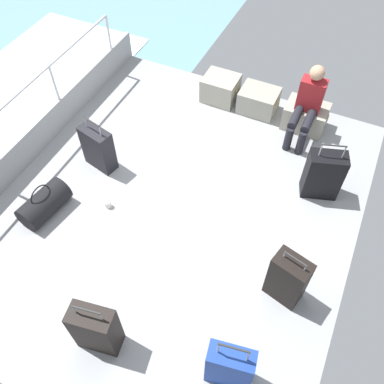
{
  "coord_description": "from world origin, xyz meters",
  "views": [
    {
      "loc": [
        1.51,
        -2.73,
        4.29
      ],
      "look_at": [
        0.18,
        0.12,
        0.25
      ],
      "focal_mm": 38.87,
      "sensor_mm": 36.0,
      "label": 1
    }
  ],
  "objects_px": {
    "cargo_crate_1": "(259,101)",
    "suitcase_2": "(96,329)",
    "suitcase_3": "(288,279)",
    "suitcase_4": "(229,366)",
    "passenger_seated": "(308,104)",
    "cargo_crate_0": "(220,88)",
    "duffel_bag": "(44,204)",
    "suitcase_0": "(98,148)",
    "cargo_crate_2": "(305,116)",
    "suitcase_1": "(323,175)",
    "paper_cup": "(108,204)"
  },
  "relations": [
    {
      "from": "cargo_crate_2",
      "to": "paper_cup",
      "type": "relative_size",
      "value": 6.37
    },
    {
      "from": "cargo_crate_1",
      "to": "suitcase_1",
      "type": "xyz_separation_m",
      "value": [
        1.25,
        -1.19,
        0.16
      ]
    },
    {
      "from": "suitcase_4",
      "to": "paper_cup",
      "type": "bearing_deg",
      "value": 149.66
    },
    {
      "from": "passenger_seated",
      "to": "suitcase_2",
      "type": "bearing_deg",
      "value": -104.6
    },
    {
      "from": "suitcase_3",
      "to": "suitcase_4",
      "type": "distance_m",
      "value": 1.08
    },
    {
      "from": "cargo_crate_2",
      "to": "passenger_seated",
      "type": "distance_m",
      "value": 0.42
    },
    {
      "from": "passenger_seated",
      "to": "suitcase_0",
      "type": "relative_size",
      "value": 1.35
    },
    {
      "from": "paper_cup",
      "to": "suitcase_2",
      "type": "bearing_deg",
      "value": -60.18
    },
    {
      "from": "suitcase_2",
      "to": "cargo_crate_1",
      "type": "bearing_deg",
      "value": 86.46
    },
    {
      "from": "cargo_crate_0",
      "to": "duffel_bag",
      "type": "distance_m",
      "value": 3.15
    },
    {
      "from": "suitcase_2",
      "to": "suitcase_4",
      "type": "height_order",
      "value": "suitcase_4"
    },
    {
      "from": "cargo_crate_2",
      "to": "suitcase_3",
      "type": "bearing_deg",
      "value": -78.98
    },
    {
      "from": "cargo_crate_1",
      "to": "cargo_crate_2",
      "type": "distance_m",
      "value": 0.74
    },
    {
      "from": "suitcase_3",
      "to": "suitcase_1",
      "type": "bearing_deg",
      "value": 90.5
    },
    {
      "from": "suitcase_4",
      "to": "duffel_bag",
      "type": "height_order",
      "value": "suitcase_4"
    },
    {
      "from": "cargo_crate_1",
      "to": "cargo_crate_0",
      "type": "bearing_deg",
      "value": 179.56
    },
    {
      "from": "suitcase_3",
      "to": "passenger_seated",
      "type": "bearing_deg",
      "value": 101.8
    },
    {
      "from": "paper_cup",
      "to": "suitcase_0",
      "type": "bearing_deg",
      "value": 128.8
    },
    {
      "from": "cargo_crate_0",
      "to": "passenger_seated",
      "type": "xyz_separation_m",
      "value": [
        1.36,
        -0.24,
        0.36
      ]
    },
    {
      "from": "paper_cup",
      "to": "duffel_bag",
      "type": "bearing_deg",
      "value": -148.88
    },
    {
      "from": "passenger_seated",
      "to": "suitcase_4",
      "type": "distance_m",
      "value": 3.58
    },
    {
      "from": "suitcase_1",
      "to": "suitcase_4",
      "type": "height_order",
      "value": "suitcase_1"
    },
    {
      "from": "cargo_crate_1",
      "to": "suitcase_0",
      "type": "distance_m",
      "value": 2.52
    },
    {
      "from": "cargo_crate_0",
      "to": "suitcase_0",
      "type": "distance_m",
      "value": 2.19
    },
    {
      "from": "duffel_bag",
      "to": "cargo_crate_0",
      "type": "bearing_deg",
      "value": 69.17
    },
    {
      "from": "suitcase_4",
      "to": "suitcase_3",
      "type": "bearing_deg",
      "value": 78.03
    },
    {
      "from": "cargo_crate_0",
      "to": "suitcase_0",
      "type": "xyz_separation_m",
      "value": [
        -0.93,
        -1.98,
        0.12
      ]
    },
    {
      "from": "suitcase_1",
      "to": "suitcase_0",
      "type": "bearing_deg",
      "value": -164.49
    },
    {
      "from": "suitcase_0",
      "to": "suitcase_3",
      "type": "relative_size",
      "value": 1.03
    },
    {
      "from": "cargo_crate_1",
      "to": "paper_cup",
      "type": "distance_m",
      "value": 2.78
    },
    {
      "from": "cargo_crate_2",
      "to": "suitcase_0",
      "type": "bearing_deg",
      "value": -140.18
    },
    {
      "from": "duffel_bag",
      "to": "paper_cup",
      "type": "relative_size",
      "value": 6.86
    },
    {
      "from": "suitcase_0",
      "to": "suitcase_2",
      "type": "xyz_separation_m",
      "value": [
        1.31,
        -2.06,
        0.03
      ]
    },
    {
      "from": "cargo_crate_0",
      "to": "paper_cup",
      "type": "height_order",
      "value": "cargo_crate_0"
    },
    {
      "from": "suitcase_4",
      "to": "duffel_bag",
      "type": "relative_size",
      "value": 1.25
    },
    {
      "from": "cargo_crate_0",
      "to": "passenger_seated",
      "type": "height_order",
      "value": "passenger_seated"
    },
    {
      "from": "duffel_bag",
      "to": "cargo_crate_1",
      "type": "bearing_deg",
      "value": 59.28
    },
    {
      "from": "duffel_bag",
      "to": "cargo_crate_2",
      "type": "bearing_deg",
      "value": 49.27
    },
    {
      "from": "suitcase_2",
      "to": "suitcase_4",
      "type": "xyz_separation_m",
      "value": [
        1.29,
        0.23,
        -0.02
      ]
    },
    {
      "from": "cargo_crate_1",
      "to": "suitcase_3",
      "type": "relative_size",
      "value": 0.77
    },
    {
      "from": "cargo_crate_1",
      "to": "suitcase_2",
      "type": "relative_size",
      "value": 0.73
    },
    {
      "from": "cargo_crate_0",
      "to": "suitcase_3",
      "type": "distance_m",
      "value": 3.34
    },
    {
      "from": "passenger_seated",
      "to": "suitcase_2",
      "type": "relative_size",
      "value": 1.32
    },
    {
      "from": "cargo_crate_0",
      "to": "duffel_bag",
      "type": "height_order",
      "value": "duffel_bag"
    },
    {
      "from": "suitcase_4",
      "to": "cargo_crate_1",
      "type": "bearing_deg",
      "value": 105.29
    },
    {
      "from": "duffel_bag",
      "to": "suitcase_4",
      "type": "bearing_deg",
      "value": -17.1
    },
    {
      "from": "cargo_crate_1",
      "to": "duffel_bag",
      "type": "relative_size",
      "value": 0.87
    },
    {
      "from": "cargo_crate_2",
      "to": "suitcase_3",
      "type": "distance_m",
      "value": 2.74
    },
    {
      "from": "cargo_crate_2",
      "to": "suitcase_2",
      "type": "relative_size",
      "value": 0.78
    },
    {
      "from": "cargo_crate_2",
      "to": "suitcase_2",
      "type": "xyz_separation_m",
      "value": [
        -0.99,
        -3.97,
        0.15
      ]
    }
  ]
}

